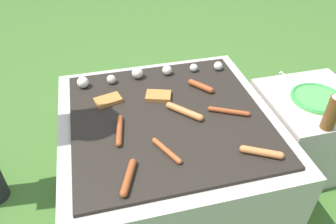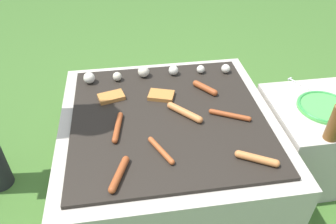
# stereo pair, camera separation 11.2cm
# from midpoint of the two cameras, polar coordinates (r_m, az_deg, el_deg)

# --- Properties ---
(ground_plane) EXTENTS (14.00, 14.00, 0.00)m
(ground_plane) POSITION_cam_midpoint_polar(r_m,az_deg,el_deg) (1.78, 1.84, -11.09)
(ground_plane) COLOR #3D6628
(grill) EXTENTS (0.98, 0.98, 0.41)m
(grill) POSITION_cam_midpoint_polar(r_m,az_deg,el_deg) (1.63, 1.98, -6.40)
(grill) COLOR #B2AA9E
(grill) RESTS_ON ground_plane
(side_ledge) EXTENTS (0.46, 0.47, 0.41)m
(side_ledge) POSITION_cam_midpoint_polar(r_m,az_deg,el_deg) (1.84, 25.32, -4.39)
(side_ledge) COLOR #B2AA9E
(side_ledge) RESTS_ON ground_plane
(sausage_front_center) EXTENTS (0.09, 0.16, 0.02)m
(sausage_front_center) POSITION_cam_midpoint_polar(r_m,az_deg,el_deg) (1.30, 1.22, -6.76)
(sausage_front_center) COLOR #A34C23
(sausage_front_center) RESTS_ON grill
(sausage_front_left) EXTENTS (0.14, 0.15, 0.03)m
(sausage_front_left) POSITION_cam_midpoint_polar(r_m,az_deg,el_deg) (1.48, 5.07, -0.13)
(sausage_front_left) COLOR #C6753D
(sausage_front_left) RESTS_ON grill
(sausage_mid_left) EXTENTS (0.17, 0.10, 0.02)m
(sausage_mid_left) POSITION_cam_midpoint_polar(r_m,az_deg,el_deg) (1.51, 12.82, -0.59)
(sausage_mid_left) COLOR #93421E
(sausage_mid_left) RESTS_ON grill
(sausage_back_center) EXTENTS (0.16, 0.10, 0.03)m
(sausage_back_center) POSITION_cam_midpoint_polar(r_m,az_deg,el_deg) (1.33, 17.59, -7.83)
(sausage_back_center) COLOR #C6753D
(sausage_back_center) RESTS_ON grill
(sausage_back_left) EXTENTS (0.05, 0.19, 0.02)m
(sausage_back_left) POSITION_cam_midpoint_polar(r_m,az_deg,el_deg) (1.41, -6.53, -2.69)
(sausage_back_left) COLOR #93421E
(sausage_back_left) RESTS_ON grill
(sausage_front_right) EXTENTS (0.08, 0.17, 0.03)m
(sausage_front_right) POSITION_cam_midpoint_polar(r_m,az_deg,el_deg) (1.22, -5.87, -10.78)
(sausage_front_right) COLOR #93421E
(sausage_front_right) RESTS_ON grill
(sausage_mid_right) EXTENTS (0.10, 0.13, 0.03)m
(sausage_mid_right) POSITION_cam_midpoint_polar(r_m,az_deg,el_deg) (1.65, 8.41, 4.11)
(sausage_mid_right) COLOR #93421E
(sausage_mid_right) RESTS_ON grill
(bread_slice_right) EXTENTS (0.14, 0.10, 0.02)m
(bread_slice_right) POSITION_cam_midpoint_polar(r_m,az_deg,el_deg) (1.60, -7.88, 2.58)
(bread_slice_right) COLOR #B27033
(bread_slice_right) RESTS_ON grill
(bread_slice_center) EXTENTS (0.14, 0.12, 0.02)m
(bread_slice_center) POSITION_cam_midpoint_polar(r_m,az_deg,el_deg) (1.59, 0.82, 2.85)
(bread_slice_center) COLOR #B27033
(bread_slice_center) RESTS_ON grill
(mushroom_row) EXTENTS (0.78, 0.08, 0.06)m
(mushroom_row) POSITION_cam_midpoint_polar(r_m,az_deg,el_deg) (1.73, -1.43, 6.80)
(mushroom_row) COLOR silver
(mushroom_row) RESTS_ON grill
(plate_colorful) EXTENTS (0.25, 0.25, 0.02)m
(plate_colorful) POSITION_cam_midpoint_polar(r_m,az_deg,el_deg) (1.71, 27.38, 0.75)
(plate_colorful) COLOR #4CB24C
(plate_colorful) RESTS_ON side_ledge
(condiment_bottle) EXTENTS (0.06, 0.06, 0.19)m
(condiment_bottle) POSITION_cam_midpoint_polar(r_m,az_deg,el_deg) (1.50, 29.20, -1.52)
(condiment_bottle) COLOR brown
(condiment_bottle) RESTS_ON side_ledge
(fork_utensil) EXTENTS (0.11, 0.18, 0.01)m
(fork_utensil) POSITION_cam_midpoint_polar(r_m,az_deg,el_deg) (1.83, 24.17, 4.12)
(fork_utensil) COLOR silver
(fork_utensil) RESTS_ON side_ledge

